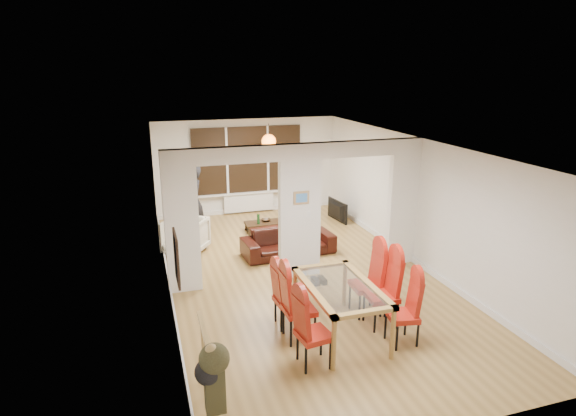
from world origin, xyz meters
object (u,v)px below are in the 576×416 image
dining_chair_rc (366,281)px  armchair (185,236)px  dining_chair_lb (299,304)px  bowl (266,220)px  dining_chair_la (314,329)px  television (334,211)px  bottle (258,219)px  dining_chair_ra (403,311)px  sofa (288,241)px  dining_chair_lc (288,295)px  dining_chair_rb (382,291)px  person (194,202)px  coffee_table (265,226)px  dining_table (340,310)px

dining_chair_rc → armchair: (-2.56, 3.64, -0.19)m
dining_chair_lb → bowl: dining_chair_lb is taller
dining_chair_la → bowl: dining_chair_la is taller
television → bottle: television is taller
dining_chair_ra → bottle: bearing=109.8°
dining_chair_rc → sofa: (-0.43, 2.89, -0.29)m
dining_chair_lc → armchair: (-1.23, 3.64, -0.13)m
dining_chair_rb → television: dining_chair_rb is taller
television → sofa: bearing=128.3°
dining_chair_ra → sofa: 3.91m
dining_chair_lb → television: dining_chair_lb is taller
dining_chair_ra → bottle: 5.48m
sofa → person: size_ratio=1.14×
dining_chair_ra → sofa: bearing=109.1°
dining_chair_rb → dining_chair_rc: size_ratio=1.01×
dining_chair_lb → sofa: dining_chair_lb is taller
coffee_table → bottle: bottle is taller
bottle → bowl: (0.24, 0.17, -0.11)m
dining_chair_lc → person: 4.70m
sofa → person: (-1.79, 1.72, 0.58)m
bottle → bowl: 0.31m
bowl → television: bearing=5.5°
dining_chair_ra → dining_chair_rc: (-0.11, 0.98, 0.05)m
dining_table → television: size_ratio=1.85×
dining_chair_lc → sofa: bearing=68.7°
dining_table → dining_chair_ra: 0.93m
dining_table → sofa: bearing=85.9°
dining_table → dining_chair_lb: bearing=174.0°
dining_chair_rb → bottle: dining_chair_rb is taller
dining_chair_rb → dining_chair_la: bearing=-149.8°
sofa → armchair: 2.26m
dining_chair_rb → television: size_ratio=1.23×
dining_table → coffee_table: bearing=88.3°
dining_chair_ra → television: size_ratio=1.11×
bowl → dining_chair_lc: bearing=-100.6°
dining_chair_lb → dining_chair_ra: bearing=-22.3°
dining_chair_rb → coffee_table: 5.01m
person → dining_chair_lc: bearing=12.6°
dining_chair_rb → armchair: 4.83m
dining_chair_lc → sofa: dining_chair_lc is taller
dining_chair_ra → coffee_table: size_ratio=1.07×
dining_chair_ra → person: bearing=123.8°
person → dining_chair_rc: bearing=27.4°
bowl → coffee_table: bearing=-125.9°
dining_chair_rc → coffee_table: (-0.52, 4.54, -0.46)m
dining_chair_lb → sofa: (0.87, 3.30, -0.28)m
dining_chair_la → dining_chair_rc: 1.71m
bottle → bowl: bottle is taller
coffee_table → bowl: bowl is taller
dining_chair_lc → television: dining_chair_lc is taller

